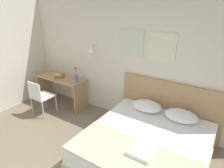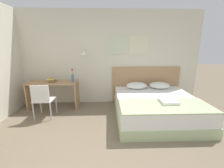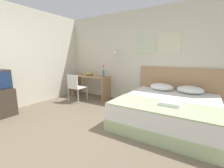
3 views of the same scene
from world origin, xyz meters
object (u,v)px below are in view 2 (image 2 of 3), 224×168
object	(u,v)px
bed	(155,107)
pillow_left	(137,85)
pillow_right	(160,85)
folded_towel_near_foot	(169,101)
headboard	(145,85)
desk	(53,89)
throw_blanket	(165,106)
flower_vase	(73,77)
desk_chair	(43,98)
fruit_bowl	(52,80)

from	to	relation	value
bed	pillow_left	bearing A→B (deg)	114.18
pillow_right	folded_towel_near_foot	xyz separation A→B (m)	(-0.21, -1.16, -0.03)
headboard	desk	xyz separation A→B (m)	(-2.64, -0.33, -0.01)
throw_blanket	flower_vase	world-z (taller)	flower_vase
flower_vase	desk_chair	bearing A→B (deg)	-132.76
headboard	pillow_right	world-z (taller)	headboard
headboard	flower_vase	world-z (taller)	flower_vase
throw_blanket	folded_towel_near_foot	world-z (taller)	folded_towel_near_foot
bed	throw_blanket	world-z (taller)	throw_blanket
desk_chair	flower_vase	world-z (taller)	flower_vase
flower_vase	desk	bearing A→B (deg)	176.89
headboard	folded_towel_near_foot	size ratio (longest dim) A/B	5.64
headboard	fruit_bowl	xyz separation A→B (m)	(-2.64, -0.36, 0.24)
pillow_left	throw_blanket	distance (m)	1.34
desk	desk_chair	xyz separation A→B (m)	(-0.02, -0.66, -0.03)
pillow_left	desk_chair	distance (m)	2.44
fruit_bowl	flower_vase	size ratio (longest dim) A/B	0.67
pillow_left	pillow_right	world-z (taller)	same
headboard	pillow_right	bearing A→B (deg)	-41.66
throw_blanket	flower_vase	bearing A→B (deg)	149.50
headboard	desk_chair	size ratio (longest dim) A/B	2.38
headboard	desk	distance (m)	2.66
bed	desk	xyz separation A→B (m)	(-2.64, 0.68, 0.27)
headboard	folded_towel_near_foot	xyz separation A→B (m)	(0.12, -1.45, 0.03)
desk	fruit_bowl	xyz separation A→B (m)	(-0.01, -0.03, 0.25)
pillow_left	folded_towel_near_foot	size ratio (longest dim) A/B	1.62
desk	fruit_bowl	bearing A→B (deg)	-100.02
bed	fruit_bowl	world-z (taller)	fruit_bowl
desk_chair	flower_vase	distance (m)	0.94
headboard	throw_blanket	distance (m)	1.58
pillow_left	fruit_bowl	world-z (taller)	fruit_bowl
pillow_right	throw_blanket	world-z (taller)	pillow_right
pillow_left	pillow_right	xyz separation A→B (m)	(0.65, 0.00, 0.00)
headboard	fruit_bowl	bearing A→B (deg)	-172.29
bed	desk_chair	world-z (taller)	desk_chair
bed	folded_towel_near_foot	distance (m)	0.55
flower_vase	headboard	bearing A→B (deg)	9.83
throw_blanket	desk	distance (m)	2.92
folded_towel_near_foot	throw_blanket	bearing A→B (deg)	-130.61
throw_blanket	pillow_left	bearing A→B (deg)	104.10
flower_vase	folded_towel_near_foot	bearing A→B (deg)	-26.32
bed	flower_vase	xyz separation A→B (m)	(-2.08, 0.65, 0.62)
fruit_bowl	pillow_left	bearing A→B (deg)	1.69
desk_chair	fruit_bowl	xyz separation A→B (m)	(0.02, 0.63, 0.28)
throw_blanket	folded_towel_near_foot	xyz separation A→B (m)	(0.12, 0.14, 0.04)
pillow_right	flower_vase	world-z (taller)	flower_vase
pillow_right	desk_chair	size ratio (longest dim) A/B	0.68
bed	flower_vase	size ratio (longest dim) A/B	5.44
pillow_left	pillow_right	size ratio (longest dim) A/B	1.00
pillow_left	throw_blanket	size ratio (longest dim) A/B	0.31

